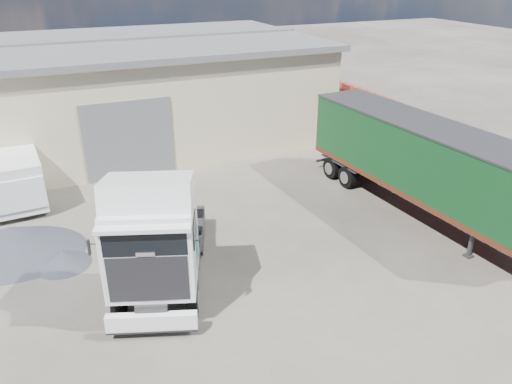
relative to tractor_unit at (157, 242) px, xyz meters
name	(u,v)px	position (x,y,z in m)	size (l,w,h in m)	color
ground	(260,281)	(2.98, -0.70, -1.76)	(120.00, 120.00, 0.00)	#282521
warehouse	(26,99)	(-3.02, 15.30, 0.90)	(30.60, 12.60, 5.42)	#BAAE8F
brick_boundary_wall	(425,139)	(14.48, 5.30, -0.51)	(0.35, 26.00, 2.50)	maroon
tractor_unit	(157,242)	(0.00, 0.00, 0.00)	(4.31, 6.54, 4.18)	black
box_trailer	(419,158)	(10.63, 1.37, 0.47)	(3.02, 11.13, 3.66)	#2D2D30
panel_van	(11,175)	(-4.01, 8.88, -0.64)	(2.52, 5.45, 2.17)	black
gravel_heap	(8,241)	(-4.21, 4.28, -1.28)	(5.92, 5.92, 1.02)	black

